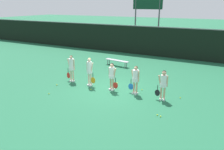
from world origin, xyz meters
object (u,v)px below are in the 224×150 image
(scoreboard, at_px, (147,8))
(player_4, at_px, (163,83))
(tennis_ball_3, at_px, (117,83))
(tennis_ball_7, at_px, (142,90))
(bench_courtside, at_px, (117,61))
(tennis_ball_1, at_px, (57,85))
(tennis_ball_5, at_px, (49,94))
(tennis_ball_0, at_px, (161,116))
(tennis_ball_4, at_px, (180,98))
(player_2, at_px, (112,74))
(player_1, at_px, (90,70))
(player_0, at_px, (72,66))
(player_3, at_px, (135,78))
(tennis_ball_6, at_px, (91,89))
(tennis_ball_2, at_px, (157,115))

(scoreboard, xyz_separation_m, player_4, (4.95, -11.52, -3.48))
(scoreboard, bearing_deg, tennis_ball_3, -80.49)
(tennis_ball_7, bearing_deg, bench_courtside, 131.75)
(tennis_ball_1, distance_m, tennis_ball_7, 5.26)
(tennis_ball_5, bearing_deg, player_4, 20.80)
(tennis_ball_0, bearing_deg, bench_courtside, 129.29)
(player_4, xyz_separation_m, tennis_ball_4, (0.82, 0.65, -0.93))
(tennis_ball_4, height_order, tennis_ball_7, tennis_ball_7)
(tennis_ball_4, bearing_deg, player_2, -170.11)
(player_2, relative_size, player_4, 1.01)
(tennis_ball_5, bearing_deg, player_1, 59.43)
(player_1, bearing_deg, player_0, -178.96)
(player_4, bearing_deg, player_3, 165.82)
(player_3, height_order, tennis_ball_6, player_3)
(bench_courtside, height_order, tennis_ball_2, bench_courtside)
(player_0, distance_m, player_4, 5.99)
(tennis_ball_3, height_order, tennis_ball_4, tennis_ball_3)
(scoreboard, relative_size, bench_courtside, 2.73)
(bench_courtside, relative_size, tennis_ball_3, 31.16)
(player_0, height_order, tennis_ball_0, player_0)
(scoreboard, distance_m, bench_courtside, 7.77)
(tennis_ball_7, bearing_deg, player_1, -166.37)
(player_3, bearing_deg, player_4, 7.53)
(tennis_ball_2, relative_size, tennis_ball_6, 0.99)
(bench_courtside, height_order, player_4, player_4)
(player_2, bearing_deg, player_0, -173.86)
(player_0, distance_m, tennis_ball_4, 6.90)
(scoreboard, xyz_separation_m, tennis_ball_4, (5.77, -10.87, -4.41))
(bench_courtside, bearing_deg, player_0, -92.91)
(player_0, height_order, tennis_ball_6, player_0)
(player_3, height_order, player_4, same)
(player_1, distance_m, tennis_ball_1, 2.31)
(tennis_ball_4, bearing_deg, player_4, -141.90)
(scoreboard, distance_m, player_2, 12.21)
(tennis_ball_0, bearing_deg, tennis_ball_6, 164.15)
(player_0, bearing_deg, tennis_ball_5, -88.72)
(player_1, relative_size, player_2, 1.08)
(player_0, height_order, tennis_ball_4, player_0)
(player_2, relative_size, tennis_ball_7, 23.11)
(tennis_ball_6, bearing_deg, bench_courtside, 100.08)
(tennis_ball_3, bearing_deg, tennis_ball_4, -6.62)
(tennis_ball_2, bearing_deg, player_1, 159.35)
(player_4, bearing_deg, player_1, 169.45)
(player_2, bearing_deg, tennis_ball_7, 35.00)
(tennis_ball_0, distance_m, tennis_ball_4, 2.55)
(player_2, xyz_separation_m, tennis_ball_1, (-3.40, -0.91, -0.93))
(player_2, relative_size, tennis_ball_1, 23.42)
(player_4, bearing_deg, scoreboard, 102.72)
(player_1, height_order, player_3, player_1)
(player_2, height_order, tennis_ball_0, player_2)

